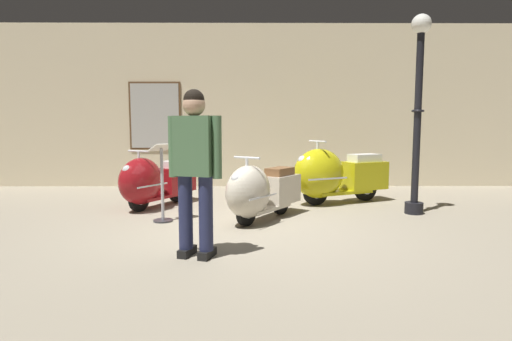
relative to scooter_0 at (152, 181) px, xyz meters
The scene contains 8 objects.
ground_plane 2.22m from the scooter_0, 42.18° to the right, with size 60.00×60.00×0.00m, color gray.
showroom_back_wall 3.40m from the scooter_0, 59.13° to the left, with size 18.00×0.24×3.67m.
scooter_0 is the anchor object (origin of this frame).
scooter_1 2.04m from the scooter_0, 29.56° to the right, with size 1.26×1.54×0.96m.
scooter_2 3.13m from the scooter_0, ahead, with size 1.91×1.23×1.13m.
lamppost 4.44m from the scooter_0, ahead, with size 0.29×0.29×3.05m.
visitor_0 2.91m from the scooter_0, 67.40° to the right, with size 0.57×0.36×1.74m.
info_stanchion 1.06m from the scooter_0, 68.67° to the right, with size 0.38×0.39×1.13m.
Camera 1 is at (0.09, -5.37, 1.36)m, focal length 28.76 mm.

